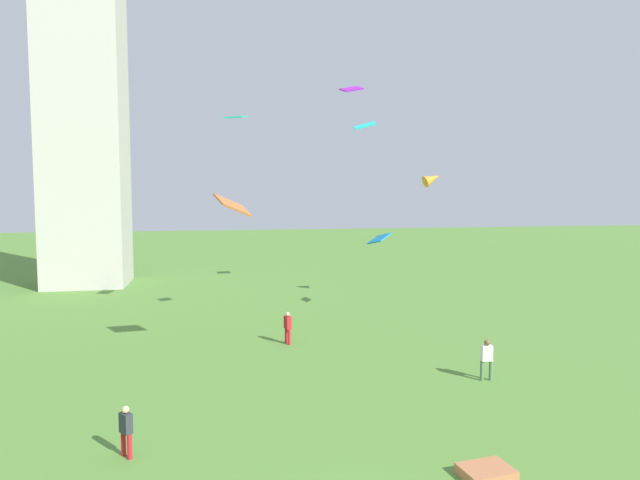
% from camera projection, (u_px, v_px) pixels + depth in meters
% --- Properties ---
extents(person_0, '(0.38, 0.52, 1.74)m').
position_uv_depth(person_0, '(288.00, 326.00, 29.32)').
color(person_0, red).
rests_on(person_0, ground_plane).
extents(person_1, '(0.45, 0.48, 1.60)m').
position_uv_depth(person_1, '(126.00, 428.00, 16.54)').
color(person_1, red).
rests_on(person_1, ground_plane).
extents(person_2, '(0.55, 0.32, 1.78)m').
position_uv_depth(person_2, '(487.00, 357.00, 23.48)').
color(person_2, '#51754C').
rests_on(person_2, ground_plane).
extents(kite_flying_0, '(1.79, 1.82, 1.11)m').
position_uv_depth(kite_flying_0, '(233.00, 205.00, 25.31)').
color(kite_flying_0, '#C96531').
extents(kite_flying_1, '(1.44, 1.90, 0.89)m').
position_uv_depth(kite_flying_1, '(379.00, 238.00, 37.02)').
color(kite_flying_1, '#117DC6').
extents(kite_flying_2, '(1.27, 0.97, 0.53)m').
position_uv_depth(kite_flying_2, '(352.00, 89.00, 28.64)').
color(kite_flying_2, '#9419DE').
extents(kite_flying_3, '(1.47, 0.93, 1.24)m').
position_uv_depth(kite_flying_3, '(432.00, 179.00, 39.04)').
color(kite_flying_3, orange).
extents(kite_flying_4, '(1.49, 1.81, 0.36)m').
position_uv_depth(kite_flying_4, '(236.00, 117.00, 32.75)').
color(kite_flying_4, '#20B7B2').
extents(kite_flying_5, '(1.77, 1.45, 0.83)m').
position_uv_depth(kite_flying_5, '(365.00, 126.00, 43.62)').
color(kite_flying_5, '#14DDDD').
extents(kite_bundle_1, '(1.54, 1.21, 0.29)m').
position_uv_depth(kite_bundle_1, '(486.00, 472.00, 15.40)').
color(kite_bundle_1, '#B76F46').
rests_on(kite_bundle_1, ground_plane).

